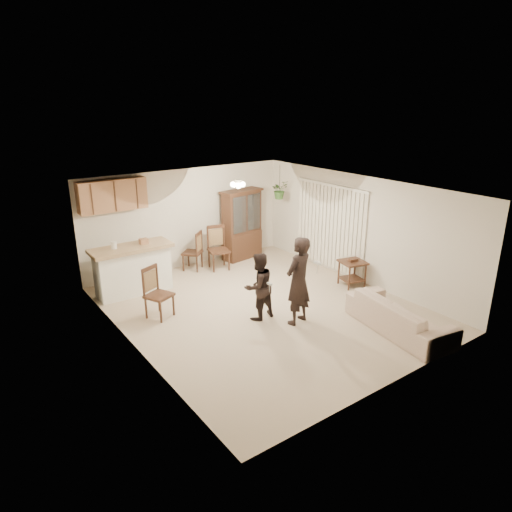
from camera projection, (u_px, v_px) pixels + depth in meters
floor at (263, 308)px, 9.47m from camera, size 6.50×6.50×0.00m
ceiling at (264, 189)px, 8.64m from camera, size 5.50×6.50×0.02m
wall_back at (187, 218)px, 11.54m from camera, size 5.50×0.02×2.50m
wall_front at (399, 310)px, 6.56m from camera, size 5.50×0.02×2.50m
wall_left at (131, 282)px, 7.54m from camera, size 0.02×6.50×2.50m
wall_right at (359, 229)px, 10.57m from camera, size 0.02×6.50×2.50m
breakfast_bar at (133, 272)px, 10.08m from camera, size 1.60×0.55×1.00m
bar_top at (131, 248)px, 9.90m from camera, size 1.75×0.70×0.08m
upper_cabinets at (112, 195)px, 10.08m from camera, size 1.50×0.34×0.70m
vertical_blinds at (330, 227)px, 11.29m from camera, size 0.06×2.30×2.10m
ceiling_fixture at (238, 184)px, 9.71m from camera, size 0.36×0.36×0.20m
hanging_plant at (279, 190)px, 11.97m from camera, size 0.43×0.37×0.48m
plant_cord at (280, 177)px, 11.86m from camera, size 0.01×0.01×0.65m
sofa at (400, 313)px, 8.45m from camera, size 1.02×1.97×0.73m
adult at (298, 279)px, 8.59m from camera, size 0.74×0.58×1.80m
child at (259, 286)px, 8.84m from camera, size 0.69×0.56×1.35m
china_hutch at (242, 225)px, 12.18m from camera, size 1.24×0.62×1.87m
side_table at (352, 273)px, 10.52m from camera, size 0.66×0.66×0.67m
chair_bar at (160, 303)px, 9.01m from camera, size 0.61×0.61×1.04m
chair_hutch_left at (219, 257)px, 11.56m from camera, size 0.59×0.59×1.10m
chair_hutch_right at (193, 259)px, 11.54m from camera, size 0.62×0.62×1.00m
controller_adult at (317, 263)px, 8.21m from camera, size 0.08×0.16×0.05m
controller_child at (269, 284)px, 8.56m from camera, size 0.04×0.12×0.04m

